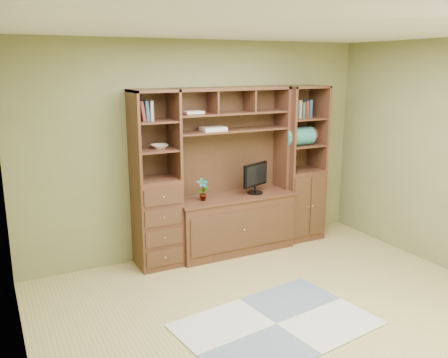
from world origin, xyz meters
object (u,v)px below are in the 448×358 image
left_tower (156,180)px  monitor (255,173)px  right_tower (301,164)px  center_hutch (235,172)px

left_tower → monitor: left_tower is taller
right_tower → monitor: bearing=-174.3°
right_tower → monitor: 0.75m
left_tower → right_tower: 2.02m
monitor → left_tower: bearing=155.4°
center_hutch → right_tower: 1.03m
left_tower → monitor: bearing=-3.4°
center_hutch → left_tower: (-1.00, 0.04, 0.00)m
right_tower → monitor: (-0.75, -0.07, -0.03)m
right_tower → center_hutch: bearing=-177.8°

